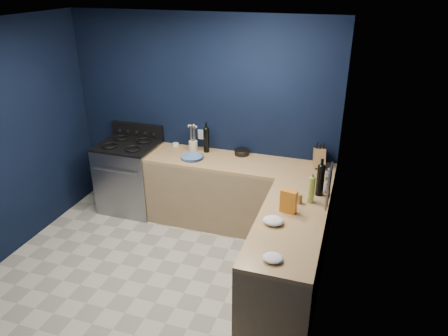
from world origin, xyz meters
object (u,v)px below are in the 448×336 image
at_px(utensil_crock, 193,146).
at_px(knife_block, 319,158).
at_px(plate_stack, 192,157).
at_px(crouton_bag, 289,201).
at_px(gas_range, 131,177).

height_order(utensil_crock, knife_block, knife_block).
height_order(plate_stack, utensil_crock, utensil_crock).
distance_m(knife_block, crouton_bag, 1.17).
bearing_deg(knife_block, gas_range, 171.23).
height_order(gas_range, plate_stack, plate_stack).
distance_m(plate_stack, crouton_bag, 1.65).
xyz_separation_m(plate_stack, knife_block, (1.53, 0.25, 0.09)).
bearing_deg(utensil_crock, knife_block, 0.58).
xyz_separation_m(gas_range, crouton_bag, (2.31, -0.98, 0.55)).
height_order(gas_range, knife_block, knife_block).
height_order(gas_range, crouton_bag, crouton_bag).
xyz_separation_m(plate_stack, utensil_crock, (-0.07, 0.23, 0.05)).
relative_size(plate_stack, utensil_crock, 1.93).
height_order(utensil_crock, crouton_bag, crouton_bag).
xyz_separation_m(utensil_crock, knife_block, (1.60, 0.02, 0.04)).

